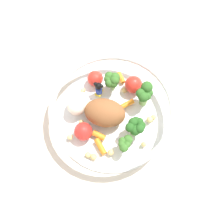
# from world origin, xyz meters

# --- Properties ---
(ground_plane) EXTENTS (2.40, 2.40, 0.00)m
(ground_plane) POSITION_xyz_m (0.00, 0.00, 0.00)
(ground_plane) COLOR silver
(food_container) EXTENTS (0.22, 0.22, 0.06)m
(food_container) POSITION_xyz_m (-0.00, -0.01, 0.03)
(food_container) COLOR white
(food_container) RESTS_ON ground_plane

